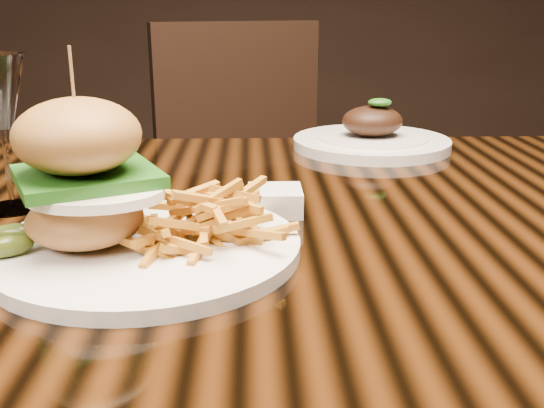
{
  "coord_description": "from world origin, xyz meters",
  "views": [
    {
      "loc": [
        -0.03,
        -0.75,
        1.0
      ],
      "look_at": [
        -0.01,
        -0.16,
        0.81
      ],
      "focal_mm": 42.0,
      "sensor_mm": 36.0,
      "label": 1
    }
  ],
  "objects_px": {
    "burger_plate": "(131,206)",
    "chair_far": "(252,183)",
    "dining_table": "(274,269)",
    "far_dish": "(372,139)"
  },
  "relations": [
    {
      "from": "dining_table",
      "to": "chair_far",
      "type": "height_order",
      "value": "chair_far"
    },
    {
      "from": "burger_plate",
      "to": "chair_far",
      "type": "distance_m",
      "value": 1.06
    },
    {
      "from": "dining_table",
      "to": "far_dish",
      "type": "height_order",
      "value": "far_dish"
    },
    {
      "from": "dining_table",
      "to": "burger_plate",
      "type": "xyz_separation_m",
      "value": [
        -0.15,
        -0.14,
        0.13
      ]
    },
    {
      "from": "burger_plate",
      "to": "far_dish",
      "type": "relative_size",
      "value": 1.14
    },
    {
      "from": "far_dish",
      "to": "dining_table",
      "type": "bearing_deg",
      "value": -117.76
    },
    {
      "from": "chair_far",
      "to": "burger_plate",
      "type": "bearing_deg",
      "value": -115.43
    },
    {
      "from": "dining_table",
      "to": "burger_plate",
      "type": "relative_size",
      "value": 5.04
    },
    {
      "from": "dining_table",
      "to": "far_dish",
      "type": "distance_m",
      "value": 0.41
    },
    {
      "from": "dining_table",
      "to": "chair_far",
      "type": "bearing_deg",
      "value": 91.7
    }
  ]
}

